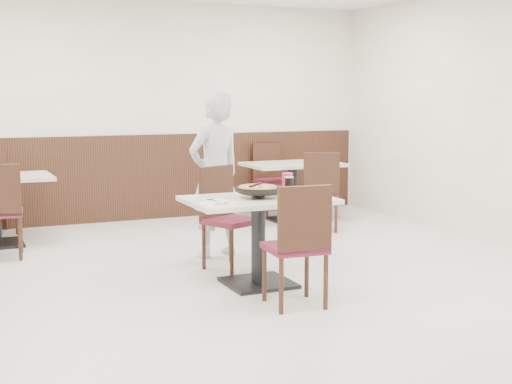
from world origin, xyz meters
name	(u,v)px	position (x,y,z in m)	size (l,w,h in m)	color
floor	(262,282)	(0.00, 0.00, 0.00)	(7.00, 7.00, 0.00)	#B4B4AF
wall_back	(150,111)	(0.00, 3.50, 1.40)	(6.00, 0.04, 2.80)	white
wainscot_back	(152,177)	(0.00, 3.48, 0.55)	(5.90, 0.03, 1.10)	black
main_table	(258,241)	(-0.07, -0.06, 0.38)	(1.20, 0.80, 0.75)	silver
chair_near	(295,245)	(-0.06, -0.72, 0.47)	(0.42, 0.42, 0.95)	black
chair_far	(231,219)	(-0.07, 0.55, 0.47)	(0.42, 0.42, 0.95)	black
trivet	(258,195)	(-0.04, -0.02, 0.77)	(0.11, 0.11, 0.04)	black
pizza_pan	(260,192)	(-0.04, -0.05, 0.79)	(0.35, 0.35, 0.01)	black
pizza	(258,190)	(-0.06, -0.03, 0.81)	(0.30, 0.30, 0.02)	#C8893C
pizza_server	(264,187)	(-0.03, -0.10, 0.84)	(0.07, 0.09, 0.00)	silver
napkin	(212,203)	(-0.53, -0.20, 0.75)	(0.15, 0.15, 0.00)	white
side_plate	(216,202)	(-0.49, -0.20, 0.76)	(0.16, 0.16, 0.01)	white
fork	(215,201)	(-0.51, -0.21, 0.77)	(0.02, 0.18, 0.00)	silver
cola_glass	(289,185)	(0.32, 0.14, 0.81)	(0.08, 0.08, 0.13)	black
red_cup	(287,182)	(0.36, 0.24, 0.83)	(0.10, 0.10, 0.16)	#BA193D
diner_person	(215,175)	(-0.01, 1.10, 0.82)	(0.60, 0.39, 1.65)	silver
bg_chair_left_near	(0,211)	(-1.99, 1.89, 0.47)	(0.42, 0.42, 0.95)	black
bg_table_right	(293,192)	(1.60, 2.60, 0.38)	(1.20, 0.80, 0.75)	silver
bg_chair_right_near	(318,191)	(1.59, 1.90, 0.47)	(0.42, 0.42, 0.95)	black
bg_chair_right_far	(273,179)	(1.61, 3.21, 0.47)	(0.42, 0.42, 0.95)	black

